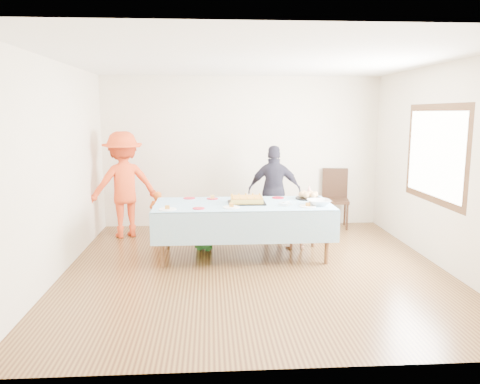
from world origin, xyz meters
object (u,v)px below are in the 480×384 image
object	(u,v)px
birthday_cake	(247,200)
dining_chair	(335,195)
adult_left	(124,185)
party_table	(243,207)

from	to	relation	value
birthday_cake	dining_chair	world-z (taller)	dining_chair
dining_chair	adult_left	world-z (taller)	adult_left
party_table	dining_chair	xyz separation A→B (m)	(1.80, 1.72, -0.14)
birthday_cake	adult_left	distance (m)	2.30
party_table	adult_left	xyz separation A→B (m)	(-1.89, 1.25, 0.15)
party_table	dining_chair	world-z (taller)	dining_chair
dining_chair	adult_left	size ratio (longest dim) A/B	0.60
party_table	birthday_cake	distance (m)	0.11
birthday_cake	adult_left	size ratio (longest dim) A/B	0.30
dining_chair	birthday_cake	bearing A→B (deg)	-125.68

